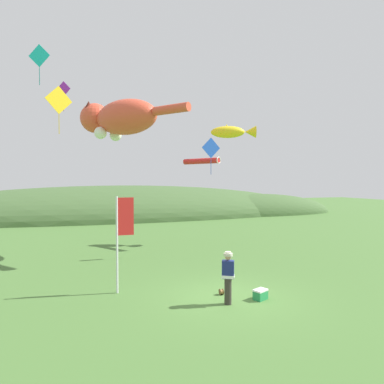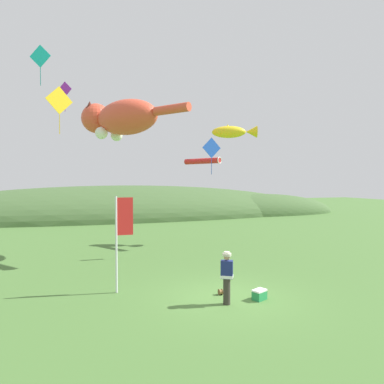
{
  "view_description": "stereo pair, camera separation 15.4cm",
  "coord_description": "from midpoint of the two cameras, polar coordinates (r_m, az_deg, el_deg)",
  "views": [
    {
      "loc": [
        -5.09,
        -10.92,
        4.14
      ],
      "look_at": [
        0.0,
        4.0,
        3.64
      ],
      "focal_mm": 32.0,
      "sensor_mm": 36.0,
      "label": 1
    },
    {
      "loc": [
        -4.95,
        -10.97,
        4.14
      ],
      "look_at": [
        0.0,
        4.0,
        3.64
      ],
      "focal_mm": 32.0,
      "sensor_mm": 36.0,
      "label": 2
    }
  ],
  "objects": [
    {
      "name": "kite_diamond_violet",
      "position": [
        23.43,
        -20.81,
        15.7
      ],
      "size": [
        0.82,
        0.52,
        1.86
      ],
      "color": "purple"
    },
    {
      "name": "distant_hill_ridge",
      "position": [
        41.13,
        -8.94,
        -3.98
      ],
      "size": [
        52.62,
        15.06,
        7.28
      ],
      "color": "#426033",
      "rests_on": "ground"
    },
    {
      "name": "festival_banner_pole",
      "position": [
        12.99,
        -12.0,
        -6.19
      ],
      "size": [
        0.66,
        0.08,
        3.59
      ],
      "color": "silver",
      "rests_on": "ground"
    },
    {
      "name": "kite_spool",
      "position": [
        13.0,
        4.56,
        -16.25
      ],
      "size": [
        0.13,
        0.21,
        0.21
      ],
      "color": "olive",
      "rests_on": "ground"
    },
    {
      "name": "festival_attendant",
      "position": [
        11.87,
        5.64,
        -13.76
      ],
      "size": [
        0.49,
        0.43,
        1.77
      ],
      "color": "#332D28",
      "rests_on": "ground"
    },
    {
      "name": "picnic_cooler",
      "position": [
        12.68,
        10.98,
        -16.4
      ],
      "size": [
        0.58,
        0.5,
        0.36
      ],
      "color": "#268C4C",
      "rests_on": "ground"
    },
    {
      "name": "kite_fish_windsock",
      "position": [
        23.6,
        6.61,
        9.92
      ],
      "size": [
        3.12,
        1.89,
        0.93
      ],
      "color": "yellow"
    },
    {
      "name": "kite_diamond_gold",
      "position": [
        17.25,
        -21.57,
        14.02
      ],
      "size": [
        1.16,
        0.58,
        2.18
      ],
      "color": "yellow"
    },
    {
      "name": "kite_diamond_teal",
      "position": [
        20.13,
        -24.33,
        19.95
      ],
      "size": [
        1.05,
        0.51,
        2.05
      ],
      "color": "#19BFBF"
    },
    {
      "name": "kite_giant_cat",
      "position": [
        20.74,
        -12.26,
        11.91
      ],
      "size": [
        5.34,
        6.45,
        2.36
      ],
      "color": "#E04C33"
    },
    {
      "name": "kite_diamond_blue",
      "position": [
        19.03,
        2.95,
        7.3
      ],
      "size": [
        1.13,
        0.15,
        2.04
      ],
      "color": "blue"
    },
    {
      "name": "kite_tube_streamer",
      "position": [
        22.02,
        1.41,
        5.18
      ],
      "size": [
        1.82,
        2.54,
        0.44
      ],
      "color": "red"
    },
    {
      "name": "ground_plane",
      "position": [
        12.73,
        5.74,
        -17.16
      ],
      "size": [
        120.0,
        120.0,
        0.0
      ],
      "primitive_type": "plane",
      "color": "#477033"
    }
  ]
}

